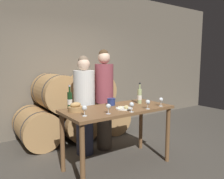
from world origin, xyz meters
The scene contains 16 objects.
ground_plane centered at (0.00, 0.00, 0.00)m, with size 10.00×10.00×0.00m, color #4C473F.
stone_wall_back centered at (0.00, 2.08, 1.60)m, with size 10.00×0.12×3.20m.
barrel_stack centered at (0.00, 1.50, 0.60)m, with size 2.24×0.92×1.33m.
tasting_table centered at (0.00, 0.00, 0.77)m, with size 1.59×0.74×0.89m.
person_left centered at (-0.19, 0.68, 0.84)m, with size 0.35×0.35×1.65m.
person_right centered at (0.20, 0.68, 0.91)m, with size 0.32×0.32×1.76m.
wine_bottle_red centered at (-0.60, 0.33, 1.02)m, with size 0.07×0.07×0.34m.
wine_bottle_white centered at (0.47, 0.06, 1.01)m, with size 0.07×0.07×0.33m.
blue_crock centered at (0.02, 0.20, 0.95)m, with size 0.13×0.13×0.11m.
bread_basket centered at (-0.61, 0.13, 0.94)m, with size 0.20×0.20×0.13m.
cheese_plate centered at (0.03, -0.12, 0.90)m, with size 0.24×0.24×0.04m.
wine_glass_far_left centered at (-0.62, -0.16, 0.99)m, with size 0.06×0.06×0.13m.
wine_glass_left centered at (-0.32, -0.23, 0.99)m, with size 0.06×0.06×0.13m.
wine_glass_center centered at (-0.01, -0.32, 0.99)m, with size 0.06×0.06×0.13m.
wine_glass_right centered at (0.30, -0.31, 0.99)m, with size 0.06×0.06×0.13m.
wine_glass_far_right centered at (0.59, -0.28, 0.99)m, with size 0.06×0.06×0.13m.
Camera 1 is at (-1.83, -2.51, 1.57)m, focal length 35.00 mm.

